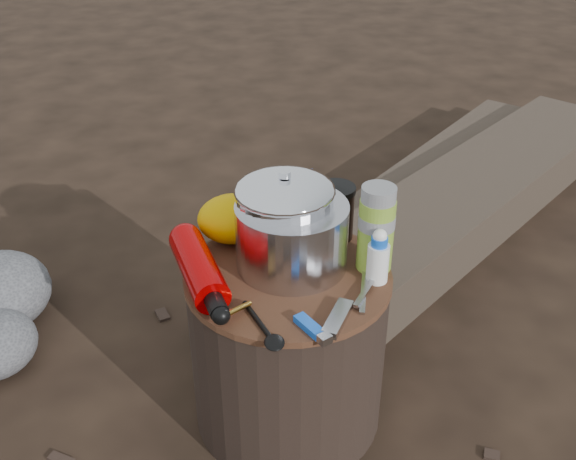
{
  "coord_description": "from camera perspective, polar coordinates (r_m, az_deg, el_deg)",
  "views": [
    {
      "loc": [
        -0.13,
        -1.09,
        1.15
      ],
      "look_at": [
        0.0,
        0.0,
        0.48
      ],
      "focal_mm": 42.17,
      "sensor_mm": 36.0,
      "label": 1
    }
  ],
  "objects": [
    {
      "name": "food_pouch",
      "position": [
        1.45,
        0.05,
        2.42
      ],
      "size": [
        0.11,
        0.03,
        0.14
      ],
      "primitive_type": "cube",
      "rotation": [
        0.0,
        0.0,
        -0.03
      ],
      "color": "#0E1848",
      "rests_on": "stump"
    },
    {
      "name": "log_small",
      "position": [
        2.49,
        12.87,
        4.51
      ],
      "size": [
        1.12,
        1.15,
        0.11
      ],
      "primitive_type": "cube",
      "rotation": [
        0.0,
        0.0,
        -0.77
      ],
      "color": "#3D3228",
      "rests_on": "ground"
    },
    {
      "name": "fuel_bottle",
      "position": [
        1.31,
        -7.55,
        -3.17
      ],
      "size": [
        0.13,
        0.29,
        0.07
      ],
      "primitive_type": null,
      "rotation": [
        0.0,
        0.0,
        0.24
      ],
      "color": "#A70001",
      "rests_on": "stump"
    },
    {
      "name": "stuff_sack",
      "position": [
        1.43,
        -4.65,
        0.96
      ],
      "size": [
        0.15,
        0.12,
        0.1
      ],
      "primitive_type": "ellipsoid",
      "color": "#E5A900",
      "rests_on": "stump"
    },
    {
      "name": "ground",
      "position": [
        1.59,
        0.0,
        -14.96
      ],
      "size": [
        60.0,
        60.0,
        0.0
      ],
      "primitive_type": "plane",
      "color": "black",
      "rests_on": "ground"
    },
    {
      "name": "spork",
      "position": [
        1.22,
        -2.51,
        -7.65
      ],
      "size": [
        0.08,
        0.14,
        0.01
      ],
      "primitive_type": null,
      "rotation": [
        0.0,
        0.0,
        0.35
      ],
      "color": "black",
      "rests_on": "stump"
    },
    {
      "name": "multitool",
      "position": [
        1.22,
        4.21,
        -7.43
      ],
      "size": [
        0.07,
        0.1,
        0.01
      ],
      "primitive_type": "cube",
      "rotation": [
        0.0,
        0.0,
        -0.5
      ],
      "color": "#ABABB0",
      "rests_on": "stump"
    },
    {
      "name": "pot_grabber",
      "position": [
        1.3,
        6.4,
        -5.04
      ],
      "size": [
        0.09,
        0.14,
        0.01
      ],
      "primitive_type": null,
      "rotation": [
        0.0,
        0.0,
        -0.42
      ],
      "color": "#ABABB0",
      "rests_on": "stump"
    },
    {
      "name": "travel_mug",
      "position": [
        1.43,
        3.99,
        1.49
      ],
      "size": [
        0.08,
        0.08,
        0.12
      ],
      "primitive_type": "cylinder",
      "color": "black",
      "rests_on": "stump"
    },
    {
      "name": "squeeze_bottle",
      "position": [
        1.31,
        7.6,
        -2.39
      ],
      "size": [
        0.04,
        0.04,
        0.1
      ],
      "primitive_type": "cylinder",
      "color": "white",
      "rests_on": "stump"
    },
    {
      "name": "lighter",
      "position": [
        1.2,
        1.83,
        -8.08
      ],
      "size": [
        0.06,
        0.09,
        0.02
      ],
      "primitive_type": "cube",
      "rotation": [
        0.0,
        0.0,
        0.5
      ],
      "color": "blue",
      "rests_on": "stump"
    },
    {
      "name": "log_main",
      "position": [
        2.25,
        14.17,
        1.89
      ],
      "size": [
        1.62,
        1.49,
        0.16
      ],
      "primitive_type": "cube",
      "rotation": [
        0.0,
        0.0,
        -0.85
      ],
      "color": "#3D3228",
      "rests_on": "ground"
    },
    {
      "name": "camping_pot",
      "position": [
        1.33,
        -0.27,
        0.86
      ],
      "size": [
        0.19,
        0.19,
        0.19
      ],
      "primitive_type": "cylinder",
      "color": "white",
      "rests_on": "stump"
    },
    {
      "name": "stump",
      "position": [
        1.46,
        0.0,
        -9.82
      ],
      "size": [
        0.41,
        0.41,
        0.38
      ],
      "primitive_type": "cylinder",
      "color": "black",
      "rests_on": "ground"
    },
    {
      "name": "thermos",
      "position": [
        1.33,
        7.44,
        0.11
      ],
      "size": [
        0.07,
        0.07,
        0.18
      ],
      "primitive_type": "cylinder",
      "color": "#85AE32",
      "rests_on": "stump"
    },
    {
      "name": "foil_windscreen",
      "position": [
        1.33,
        0.32,
        -0.47
      ],
      "size": [
        0.22,
        0.22,
        0.14
      ],
      "primitive_type": "cylinder",
      "color": "#B7B7BF",
      "rests_on": "stump"
    }
  ]
}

